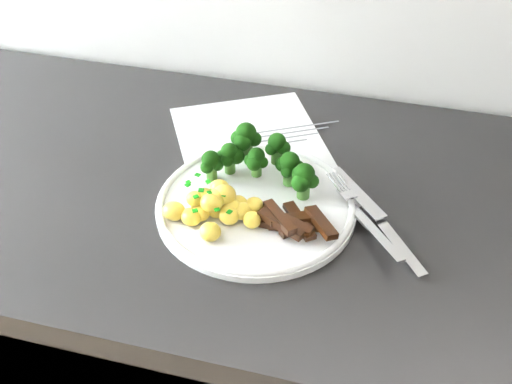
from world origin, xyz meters
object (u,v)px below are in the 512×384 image
object	(u,v)px
plate	(256,204)
fork	(365,219)
recipe_paper	(256,153)
potatoes	(215,207)
broccoli	(260,157)
beef_strips	(293,223)
knife	(386,231)

from	to	relation	value
plate	fork	bearing A→B (deg)	-1.06
recipe_paper	potatoes	world-z (taller)	potatoes
potatoes	recipe_paper	bearing A→B (deg)	85.16
recipe_paper	plate	bearing A→B (deg)	-75.25
plate	broccoli	bearing A→B (deg)	98.82
plate	fork	world-z (taller)	fork
broccoli	beef_strips	distance (m)	0.12
recipe_paper	beef_strips	xyz separation A→B (m)	(0.09, -0.16, 0.02)
broccoli	recipe_paper	bearing A→B (deg)	109.75
recipe_paper	knife	size ratio (longest dim) A/B	2.01
broccoli	fork	bearing A→B (deg)	-21.03
broccoli	potatoes	xyz separation A→B (m)	(-0.04, -0.10, -0.02)
recipe_paper	knife	world-z (taller)	knife
fork	recipe_paper	bearing A→B (deg)	145.16
recipe_paper	potatoes	xyz separation A→B (m)	(-0.01, -0.16, 0.02)
plate	recipe_paper	bearing A→B (deg)	104.75
knife	plate	bearing A→B (deg)	177.06
potatoes	knife	size ratio (longest dim) A/B	0.70
recipe_paper	potatoes	bearing A→B (deg)	-94.84
beef_strips	fork	xyz separation A→B (m)	(0.09, 0.03, -0.00)
recipe_paper	beef_strips	world-z (taller)	beef_strips
plate	beef_strips	size ratio (longest dim) A/B	2.51
recipe_paper	knife	bearing A→B (deg)	-32.21
knife	potatoes	bearing A→B (deg)	-172.23
beef_strips	fork	bearing A→B (deg)	20.59
recipe_paper	beef_strips	bearing A→B (deg)	-60.35
recipe_paper	fork	size ratio (longest dim) A/B	2.36
plate	knife	size ratio (longest dim) A/B	1.46
plate	potatoes	xyz separation A→B (m)	(-0.05, -0.04, 0.02)
beef_strips	fork	world-z (taller)	beef_strips
plate	potatoes	bearing A→B (deg)	-139.39
beef_strips	potatoes	bearing A→B (deg)	-178.32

